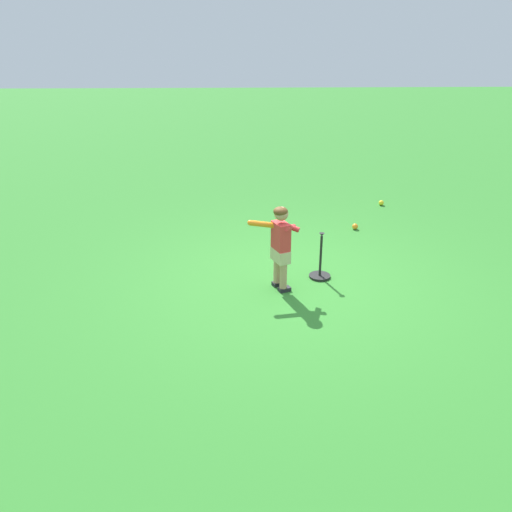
{
  "coord_description": "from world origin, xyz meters",
  "views": [
    {
      "loc": [
        -6.24,
        0.65,
        3.16
      ],
      "look_at": [
        -0.17,
        0.48,
        0.45
      ],
      "focal_mm": 38.24,
      "sensor_mm": 36.0,
      "label": 1
    }
  ],
  "objects_px": {
    "play_ball_far_left": "(355,226)",
    "batting_tee": "(320,270)",
    "child_batter": "(280,240)",
    "play_ball_near_batter": "(381,203)"
  },
  "relations": [
    {
      "from": "child_batter",
      "to": "batting_tee",
      "type": "distance_m",
      "value": 0.83
    },
    {
      "from": "play_ball_far_left",
      "to": "batting_tee",
      "type": "xyz_separation_m",
      "value": [
        -1.71,
        0.8,
        0.06
      ]
    },
    {
      "from": "play_ball_near_batter",
      "to": "batting_tee",
      "type": "xyz_separation_m",
      "value": [
        -2.88,
        1.5,
        0.06
      ]
    },
    {
      "from": "play_ball_near_batter",
      "to": "batting_tee",
      "type": "height_order",
      "value": "batting_tee"
    },
    {
      "from": "child_batter",
      "to": "batting_tee",
      "type": "bearing_deg",
      "value": -61.24
    },
    {
      "from": "batting_tee",
      "to": "play_ball_near_batter",
      "type": "bearing_deg",
      "value": -27.5
    },
    {
      "from": "child_batter",
      "to": "batting_tee",
      "type": "height_order",
      "value": "child_batter"
    },
    {
      "from": "child_batter",
      "to": "play_ball_far_left",
      "type": "bearing_deg",
      "value": -33.8
    },
    {
      "from": "play_ball_far_left",
      "to": "batting_tee",
      "type": "distance_m",
      "value": 1.89
    },
    {
      "from": "child_batter",
      "to": "play_ball_far_left",
      "type": "distance_m",
      "value": 2.49
    }
  ]
}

